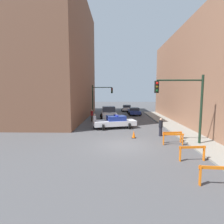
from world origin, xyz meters
name	(u,v)px	position (x,y,z in m)	size (l,w,h in m)	color
ground_plane	(123,145)	(0.00, 0.00, 0.00)	(120.00, 120.00, 0.00)	#4C4C4F
sidewalk_right	(205,145)	(6.20, 0.00, 0.06)	(2.40, 44.00, 0.12)	gray
building_corner_left	(41,59)	(-12.00, 14.00, 9.00)	(14.00, 20.00, 17.99)	brown
traffic_light_near	(186,99)	(4.73, 0.29, 3.53)	(3.64, 0.35, 5.20)	black
traffic_light_far	(99,96)	(-3.30, 15.89, 3.40)	(3.44, 0.35, 5.20)	black
police_car	(115,122)	(-0.67, 6.42, 0.72)	(5.02, 3.08, 1.52)	white
white_truck	(109,114)	(-1.56, 12.33, 0.91)	(3.00, 5.58, 1.90)	silver
parked_car_near	(134,111)	(2.70, 17.96, 0.67)	(2.38, 4.36, 1.31)	navy
parked_car_mid	(127,108)	(1.82, 24.19, 0.67)	(2.53, 4.45, 1.31)	silver
pedestrian_crossing	(95,121)	(-2.91, 6.09, 0.86)	(0.50, 0.50, 1.66)	black
pedestrian_corner	(92,115)	(-3.86, 10.86, 0.86)	(0.40, 0.40, 1.66)	#382D23
pedestrian_sidewalk	(161,127)	(3.58, 2.92, 0.86)	(0.50, 0.50, 1.66)	black
barrier_front	(218,173)	(3.82, -5.75, 0.62)	(1.60, 0.26, 0.90)	orange
barrier_mid	(192,151)	(3.94, -2.96, 0.62)	(1.60, 0.28, 0.90)	orange
barrier_back	(173,137)	(3.83, 0.15, 0.62)	(1.60, 0.20, 0.90)	orange
barrier_corner	(172,135)	(3.96, 0.75, 0.62)	(1.59, 0.36, 0.90)	orange
traffic_cone	(134,134)	(1.04, 2.15, 0.32)	(0.36, 0.36, 0.66)	black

